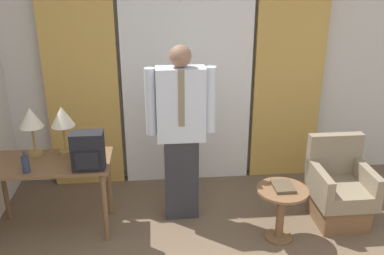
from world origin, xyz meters
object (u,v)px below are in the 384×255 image
(bottle_near_edge, at_px, (26,164))
(book, at_px, (283,187))
(armchair, at_px, (339,191))
(desk, at_px, (49,172))
(side_table, at_px, (281,205))
(table_lamp_left, at_px, (31,120))
(person, at_px, (181,129))
(backpack, at_px, (88,151))
(table_lamp_right, at_px, (62,119))

(bottle_near_edge, relative_size, book, 0.85)
(armchair, distance_m, book, 0.75)
(armchair, bearing_deg, desk, 177.97)
(desk, xyz_separation_m, side_table, (2.16, -0.36, -0.27))
(table_lamp_left, relative_size, person, 0.27)
(backpack, bearing_deg, side_table, -5.89)
(table_lamp_right, xyz_separation_m, book, (2.02, -0.50, -0.55))
(bottle_near_edge, distance_m, person, 1.44)
(backpack, bearing_deg, table_lamp_left, 148.31)
(table_lamp_left, height_order, backpack, table_lamp_left)
(person, bearing_deg, desk, -174.15)
(table_lamp_left, height_order, person, person)
(desk, height_order, armchair, armchair)
(side_table, bearing_deg, backpack, 174.11)
(side_table, bearing_deg, desk, 170.46)
(backpack, height_order, side_table, backpack)
(table_lamp_right, distance_m, person, 1.12)
(book, bearing_deg, table_lamp_left, 167.76)
(desk, xyz_separation_m, person, (1.26, 0.13, 0.34))
(side_table, bearing_deg, table_lamp_left, 167.26)
(desk, bearing_deg, side_table, -9.54)
(desk, height_order, table_lamp_left, table_lamp_left)
(table_lamp_right, height_order, bottle_near_edge, table_lamp_right)
(backpack, xyz_separation_m, armchair, (2.43, 0.08, -0.59))
(desk, bearing_deg, bottle_near_edge, -124.01)
(person, bearing_deg, armchair, -8.31)
(armchair, xyz_separation_m, side_table, (-0.68, -0.26, 0.04))
(bottle_near_edge, bearing_deg, person, 13.42)
(armchair, bearing_deg, backpack, -178.08)
(table_lamp_left, height_order, book, table_lamp_left)
(armchair, distance_m, side_table, 0.73)
(side_table, bearing_deg, bottle_near_edge, 176.05)
(person, bearing_deg, table_lamp_right, 178.54)
(table_lamp_left, distance_m, book, 2.43)
(bottle_near_edge, bearing_deg, backpack, 2.35)
(table_lamp_left, distance_m, bottle_near_edge, 0.46)
(table_lamp_right, bearing_deg, backpack, -52.41)
(desk, bearing_deg, book, -9.01)
(bottle_near_edge, distance_m, backpack, 0.55)
(desk, xyz_separation_m, table_lamp_left, (-0.14, 0.16, 0.47))
(person, distance_m, side_table, 1.19)
(desk, relative_size, table_lamp_right, 2.41)
(backpack, bearing_deg, person, 20.02)
(desk, distance_m, person, 1.31)
(table_lamp_right, distance_m, armchair, 2.81)
(desk, distance_m, table_lamp_right, 0.52)
(person, bearing_deg, bottle_near_edge, -166.58)
(table_lamp_right, distance_m, backpack, 0.47)
(table_lamp_left, bearing_deg, side_table, -12.74)
(backpack, height_order, armchair, backpack)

